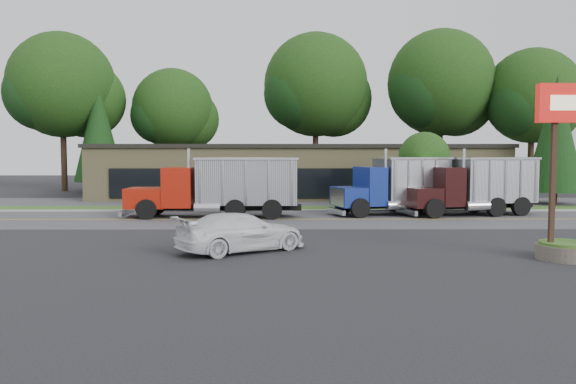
# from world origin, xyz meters

# --- Properties ---
(ground) EXTENTS (140.00, 140.00, 0.00)m
(ground) POSITION_xyz_m (0.00, 0.00, 0.00)
(ground) COLOR #2B2B30
(ground) RESTS_ON ground
(road) EXTENTS (60.00, 8.00, 0.02)m
(road) POSITION_xyz_m (0.00, 9.00, 0.00)
(road) COLOR #57575C
(road) RESTS_ON ground
(center_line) EXTENTS (60.00, 0.12, 0.01)m
(center_line) POSITION_xyz_m (0.00, 9.00, 0.00)
(center_line) COLOR gold
(center_line) RESTS_ON ground
(curb) EXTENTS (60.00, 0.30, 0.12)m
(curb) POSITION_xyz_m (0.00, 13.20, 0.00)
(curb) COLOR #9E9E99
(curb) RESTS_ON ground
(grass_verge) EXTENTS (60.00, 3.40, 0.03)m
(grass_verge) POSITION_xyz_m (0.00, 15.00, 0.00)
(grass_verge) COLOR #2F561D
(grass_verge) RESTS_ON ground
(far_parking) EXTENTS (60.00, 7.00, 0.02)m
(far_parking) POSITION_xyz_m (0.00, 20.00, 0.00)
(far_parking) COLOR #57575C
(far_parking) RESTS_ON ground
(strip_mall) EXTENTS (32.00, 12.00, 4.00)m
(strip_mall) POSITION_xyz_m (2.00, 26.00, 2.00)
(strip_mall) COLOR #998B5D
(strip_mall) RESTS_ON ground
(bilo_sign) EXTENTS (2.20, 1.90, 5.95)m
(bilo_sign) POSITION_xyz_m (10.50, -2.50, 2.02)
(bilo_sign) COLOR #6B6054
(bilo_sign) RESTS_ON ground
(tree_far_a) EXTENTS (10.46, 9.85, 14.92)m
(tree_far_a) POSITION_xyz_m (-19.84, 32.13, 9.53)
(tree_far_a) COLOR #382619
(tree_far_a) RESTS_ON ground
(tree_far_b) EXTENTS (8.32, 7.83, 11.87)m
(tree_far_b) POSITION_xyz_m (-9.87, 34.10, 7.57)
(tree_far_b) COLOR #382619
(tree_far_b) RESTS_ON ground
(tree_far_c) EXTENTS (10.75, 10.12, 15.34)m
(tree_far_c) POSITION_xyz_m (4.16, 34.13, 9.79)
(tree_far_c) COLOR #382619
(tree_far_c) RESTS_ON ground
(tree_far_d) EXTENTS (10.84, 10.20, 15.46)m
(tree_far_d) POSITION_xyz_m (16.17, 33.13, 9.87)
(tree_far_d) COLOR #382619
(tree_far_d) RESTS_ON ground
(tree_far_e) EXTENTS (9.34, 8.79, 13.32)m
(tree_far_e) POSITION_xyz_m (24.14, 31.11, 8.50)
(tree_far_e) COLOR #382619
(tree_far_e) RESTS_ON ground
(evergreen_left) EXTENTS (4.50, 4.50, 10.22)m
(evergreen_left) POSITION_xyz_m (-16.00, 30.00, 5.62)
(evergreen_left) COLOR #382619
(evergreen_left) RESTS_ON ground
(evergreen_right) EXTENTS (4.00, 4.00, 9.09)m
(evergreen_right) POSITION_xyz_m (20.00, 18.00, 4.99)
(evergreen_right) COLOR #382619
(evergreen_right) RESTS_ON ground
(tree_verge) EXTENTS (3.51, 3.30, 5.00)m
(tree_verge) POSITION_xyz_m (10.05, 15.04, 3.18)
(tree_verge) COLOR #382619
(tree_verge) RESTS_ON ground
(dump_truck_red) EXTENTS (9.77, 2.71, 3.36)m
(dump_truck_red) POSITION_xyz_m (-2.49, 10.09, 1.81)
(dump_truck_red) COLOR black
(dump_truck_red) RESTS_ON ground
(dump_truck_blue) EXTENTS (7.20, 4.37, 3.36)m
(dump_truck_blue) POSITION_xyz_m (7.55, 11.55, 1.80)
(dump_truck_blue) COLOR black
(dump_truck_blue) RESTS_ON ground
(dump_truck_maroon) EXTENTS (8.02, 4.20, 3.36)m
(dump_truck_maroon) POSITION_xyz_m (12.11, 11.18, 1.80)
(dump_truck_maroon) COLOR black
(dump_truck_maroon) RESTS_ON ground
(rally_car) EXTENTS (5.21, 4.35, 1.43)m
(rally_car) POSITION_xyz_m (-0.69, -0.84, 0.71)
(rally_car) COLOR silver
(rally_car) RESTS_ON ground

